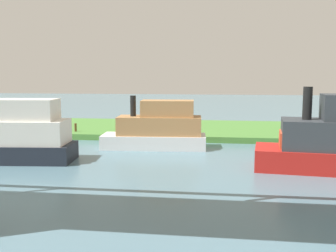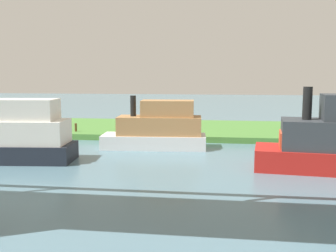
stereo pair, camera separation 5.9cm
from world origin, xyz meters
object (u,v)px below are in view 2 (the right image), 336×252
Objects in this scene: mooring_post at (76,127)px; person_on_bank at (174,123)px; riverboat_paddlewheel at (11,136)px; pontoon_yellow at (157,129)px.

person_on_bank is at bearing -169.57° from mooring_post.
riverboat_paddlewheel is at bearing 51.83° from person_on_bank.
person_on_bank is 0.17× the size of pontoon_yellow.
pontoon_yellow reaches higher than person_on_bank.
mooring_post is 0.08× the size of riverboat_paddlewheel.
mooring_post is 9.24m from pontoon_yellow.
pontoon_yellow is at bearing 151.78° from mooring_post.
riverboat_paddlewheel is at bearing 87.28° from mooring_post.
mooring_post is 10.11m from riverboat_paddlewheel.
pontoon_yellow is at bearing 84.51° from person_on_bank.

